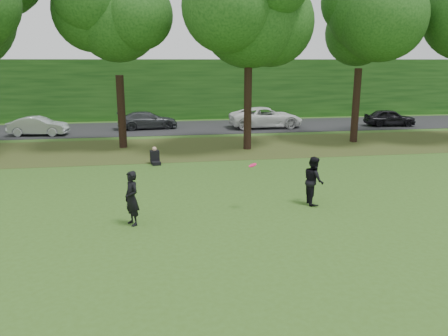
# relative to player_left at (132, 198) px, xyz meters

# --- Properties ---
(ground) EXTENTS (120.00, 120.00, 0.00)m
(ground) POSITION_rel_player_left_xyz_m (1.97, -1.35, -0.85)
(ground) COLOR #34561A
(ground) RESTS_ON ground
(leaf_litter) EXTENTS (60.00, 7.00, 0.01)m
(leaf_litter) POSITION_rel_player_left_xyz_m (1.97, 11.65, -0.84)
(leaf_litter) COLOR #433717
(leaf_litter) RESTS_ON ground
(street) EXTENTS (70.00, 7.00, 0.02)m
(street) POSITION_rel_player_left_xyz_m (1.97, 19.65, -0.84)
(street) COLOR black
(street) RESTS_ON ground
(far_hedge) EXTENTS (70.00, 3.00, 5.00)m
(far_hedge) POSITION_rel_player_left_xyz_m (1.97, 25.65, 1.65)
(far_hedge) COLOR #164012
(far_hedge) RESTS_ON ground
(player_left) EXTENTS (0.65, 0.74, 1.69)m
(player_left) POSITION_rel_player_left_xyz_m (0.00, 0.00, 0.00)
(player_left) COLOR black
(player_left) RESTS_ON ground
(player_right) EXTENTS (0.68, 0.86, 1.69)m
(player_right) POSITION_rel_player_left_xyz_m (6.18, 1.04, 0.00)
(player_right) COLOR black
(player_right) RESTS_ON ground
(parked_cars) EXTENTS (36.68, 3.78, 1.51)m
(parked_cars) POSITION_rel_player_left_xyz_m (2.90, 18.71, -0.14)
(parked_cars) COLOR black
(parked_cars) RESTS_ON street
(frisbee) EXTENTS (0.36, 0.37, 0.16)m
(frisbee) POSITION_rel_player_left_xyz_m (3.93, 0.77, 0.70)
(frisbee) COLOR #FE1559
(frisbee) RESTS_ON ground
(seated_person) EXTENTS (0.53, 0.79, 0.83)m
(seated_person) POSITION_rel_player_left_xyz_m (0.75, 8.12, -0.54)
(seated_person) COLOR black
(seated_person) RESTS_ON ground
(tree_line) EXTENTS (55.30, 7.90, 12.31)m
(tree_line) POSITION_rel_player_left_xyz_m (1.63, 11.59, 7.00)
(tree_line) COLOR black
(tree_line) RESTS_ON ground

